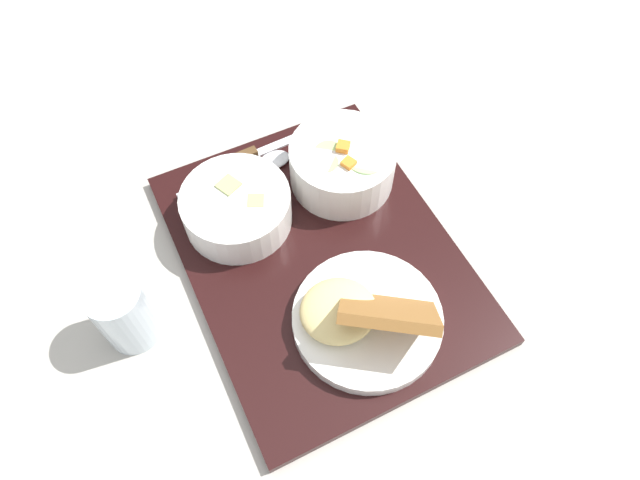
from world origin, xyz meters
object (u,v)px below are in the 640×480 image
object	(u,v)px
bowl_salad	(342,163)
knife	(244,157)
plate_main	(363,316)
spoon	(251,169)
glass_water	(125,315)
bowl_soup	(236,206)

from	to	relation	value
bowl_salad	knife	world-z (taller)	bowl_salad
plate_main	spoon	world-z (taller)	plate_main
glass_water	bowl_salad	bearing A→B (deg)	100.69
plate_main	knife	xyz separation A→B (m)	(-0.29, -0.01, -0.01)
bowl_soup	bowl_salad	bearing A→B (deg)	85.83
spoon	plate_main	bearing A→B (deg)	-85.05
spoon	glass_water	size ratio (longest dim) A/B	1.65
knife	spoon	size ratio (longest dim) A/B	1.18
bowl_salad	glass_water	xyz separation A→B (m)	(0.06, -0.32, -0.01)
bowl_salad	bowl_soup	distance (m)	0.15
bowl_salad	glass_water	size ratio (longest dim) A/B	1.41
bowl_soup	knife	xyz separation A→B (m)	(-0.09, 0.05, -0.02)
bowl_soup	glass_water	world-z (taller)	glass_water
bowl_salad	knife	size ratio (longest dim) A/B	0.72
bowl_salad	spoon	distance (m)	0.13
bowl_salad	bowl_soup	size ratio (longest dim) A/B	1.00
bowl_soup	spoon	bearing A→B (deg)	141.91
knife	glass_water	size ratio (longest dim) A/B	1.95
spoon	glass_water	xyz separation A→B (m)	(0.13, -0.22, 0.02)
bowl_soup	spoon	xyz separation A→B (m)	(-0.06, 0.05, -0.02)
bowl_soup	glass_water	xyz separation A→B (m)	(0.07, -0.17, 0.00)
bowl_soup	plate_main	bearing A→B (deg)	16.43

